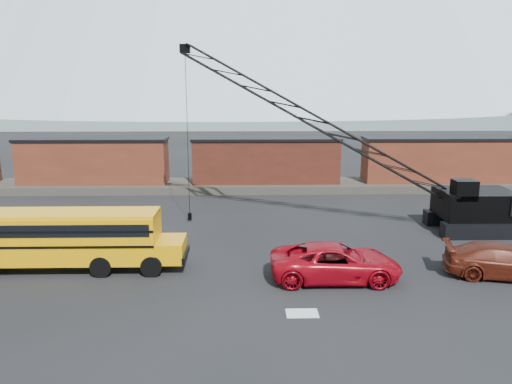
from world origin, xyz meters
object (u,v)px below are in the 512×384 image
school_bus (70,237)px  red_pickup (336,262)px  maroon_suv (504,261)px  crawler_crane (324,126)px

school_bus → red_pickup: (13.89, -1.74, -0.87)m
maroon_suv → school_bus: bearing=98.4°
school_bus → crawler_crane: (14.67, 8.09, 5.17)m
school_bus → crawler_crane: bearing=28.9°
red_pickup → maroon_suv: (8.72, 0.15, -0.06)m
red_pickup → crawler_crane: size_ratio=0.29×
red_pickup → maroon_suv: bearing=-88.4°
school_bus → maroon_suv: bearing=-4.0°
school_bus → red_pickup: 14.02m
school_bus → red_pickup: bearing=-7.1°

